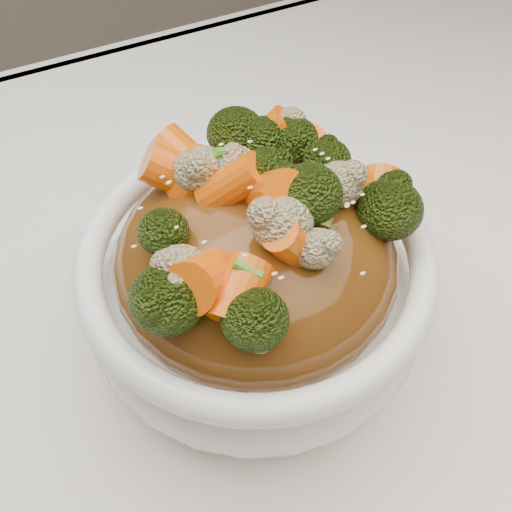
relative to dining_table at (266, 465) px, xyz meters
name	(u,v)px	position (x,y,z in m)	size (l,w,h in m)	color
dining_table	(266,465)	(0.00, 0.00, 0.00)	(1.20, 0.80, 0.75)	brown
tablecloth	(272,310)	(0.00, 0.00, 0.35)	(1.20, 0.80, 0.04)	white
bowl	(256,288)	(-0.02, -0.02, 0.42)	(0.24, 0.24, 0.09)	white
sauce_base	(256,259)	(-0.02, -0.02, 0.45)	(0.19, 0.19, 0.10)	#5D3310
carrots	(256,185)	(-0.02, -0.02, 0.52)	(0.19, 0.19, 0.06)	#EB5D07
broccoli	(256,186)	(-0.02, -0.02, 0.52)	(0.19, 0.19, 0.05)	black
cauliflower	(256,189)	(-0.02, -0.02, 0.52)	(0.19, 0.19, 0.04)	#C3B485
scallions	(256,183)	(-0.02, -0.02, 0.52)	(0.14, 0.14, 0.02)	#449522
sesame_seeds	(256,183)	(-0.02, -0.02, 0.52)	(0.17, 0.17, 0.01)	beige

